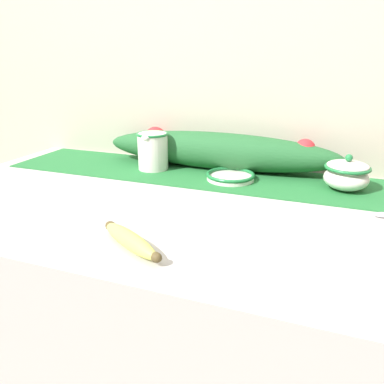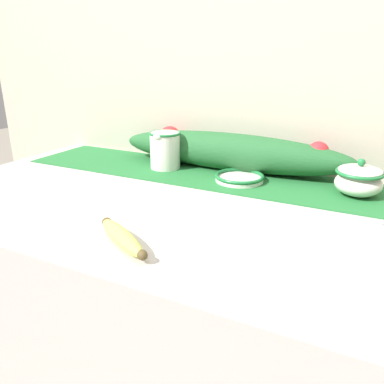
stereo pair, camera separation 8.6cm
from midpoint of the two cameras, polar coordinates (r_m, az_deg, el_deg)
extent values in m
cube|color=#B7B2AD|center=(1.20, -3.55, -22.84)|extent=(1.42, 0.75, 0.94)
cube|color=#B7AD99|center=(1.25, 3.31, 16.13)|extent=(2.22, 0.04, 2.40)
cube|color=#236B33|center=(1.15, 0.58, 2.53)|extent=(1.31, 0.27, 0.00)
cylinder|color=white|center=(1.21, -8.03, 6.15)|extent=(0.10, 0.10, 0.12)
torus|color=#1E7038|center=(1.19, -8.16, 8.72)|extent=(0.10, 0.10, 0.01)
torus|color=white|center=(1.26, -6.75, 7.19)|extent=(0.06, 0.01, 0.06)
ellipsoid|color=white|center=(1.16, -9.18, 8.17)|extent=(0.03, 0.02, 0.02)
ellipsoid|color=white|center=(1.07, 20.34, 1.95)|extent=(0.12, 0.12, 0.06)
torus|color=#1E7038|center=(1.07, 20.53, 3.48)|extent=(0.12, 0.12, 0.01)
ellipsoid|color=white|center=(1.07, 20.57, 3.75)|extent=(0.11, 0.11, 0.02)
sphere|color=#1E7038|center=(1.06, 20.70, 4.85)|extent=(0.02, 0.02, 0.02)
cylinder|color=white|center=(1.10, 3.65, 2.13)|extent=(0.14, 0.14, 0.01)
torus|color=#1E7038|center=(1.10, 3.67, 2.63)|extent=(0.14, 0.14, 0.01)
ellipsoid|color=#CCD156|center=(0.73, -12.58, -7.30)|extent=(0.17, 0.12, 0.03)
ellipsoid|color=brown|center=(0.79, -15.33, -5.12)|extent=(0.04, 0.03, 0.02)
ellipsoid|color=brown|center=(0.66, -9.25, -9.89)|extent=(0.03, 0.03, 0.02)
cube|color=#B7B7BC|center=(0.90, 20.28, -3.64)|extent=(0.11, 0.05, 0.00)
ellipsoid|color=#B7B7BC|center=(0.93, 24.74, -3.23)|extent=(0.04, 0.04, 0.01)
ellipsoid|color=#235B2D|center=(1.20, 1.85, 6.28)|extent=(0.77, 0.13, 0.12)
sphere|color=red|center=(1.30, -7.52, 8.22)|extent=(0.07, 0.07, 0.07)
sphere|color=red|center=(1.23, -1.90, 7.51)|extent=(0.07, 0.07, 0.07)
sphere|color=red|center=(1.19, 5.74, 6.92)|extent=(0.06, 0.06, 0.06)
sphere|color=red|center=(1.15, 14.79, 6.30)|extent=(0.06, 0.06, 0.06)
camera|label=1|loc=(0.04, -92.86, -1.03)|focal=35.00mm
camera|label=2|loc=(0.04, 87.14, 1.03)|focal=35.00mm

